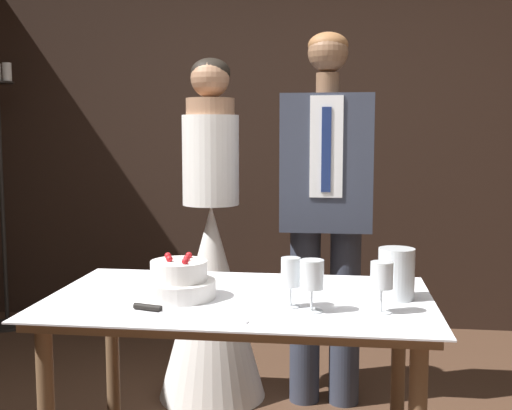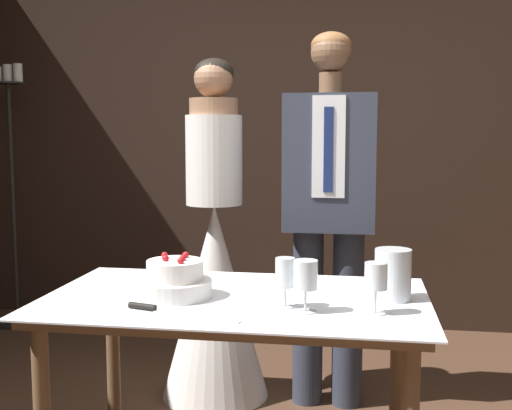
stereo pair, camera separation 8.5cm
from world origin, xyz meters
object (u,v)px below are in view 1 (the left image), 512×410
(candle_stand, at_px, (2,197))
(groom, at_px, (326,202))
(cake_table, at_px, (240,322))
(tiered_cake, at_px, (179,281))
(cake_knife, at_px, (167,311))
(bride, at_px, (212,277))
(wine_glass_near, at_px, (382,278))
(hurricane_candle, at_px, (396,275))
(wine_glass_middle, at_px, (291,274))
(wine_glass_far, at_px, (312,277))

(candle_stand, bearing_deg, groom, -23.77)
(cake_table, height_order, tiered_cake, tiered_cake)
(cake_knife, distance_m, bride, 1.16)
(wine_glass_near, height_order, bride, bride)
(hurricane_candle, bearing_deg, candle_stand, 143.35)
(wine_glass_near, bearing_deg, wine_glass_middle, 173.98)
(cake_table, relative_size, cake_knife, 3.40)
(wine_glass_middle, height_order, wine_glass_far, wine_glass_far)
(tiered_cake, bearing_deg, groom, 62.52)
(cake_knife, height_order, wine_glass_far, wine_glass_far)
(cake_table, relative_size, wine_glass_far, 7.93)
(wine_glass_near, xyz_separation_m, candle_stand, (-2.42, 2.03, 0.03))
(wine_glass_middle, distance_m, candle_stand, 2.92)
(wine_glass_middle, bearing_deg, cake_table, 149.99)
(cake_table, height_order, cake_knife, cake_knife)
(wine_glass_middle, xyz_separation_m, groom, (0.10, 1.03, 0.13))
(candle_stand, bearing_deg, wine_glass_far, -43.06)
(wine_glass_middle, bearing_deg, bride, 114.78)
(cake_table, bearing_deg, hurricane_candle, 5.06)
(cake_table, xyz_separation_m, groom, (0.28, 0.92, 0.34))
(candle_stand, bearing_deg, cake_knife, -50.84)
(tiered_cake, bearing_deg, hurricane_candle, 6.30)
(cake_table, height_order, bride, bride)
(wine_glass_far, xyz_separation_m, candle_stand, (-2.19, 2.05, 0.03))
(cake_knife, xyz_separation_m, hurricane_candle, (0.75, 0.28, 0.08))
(cake_knife, height_order, bride, bride)
(bride, height_order, candle_stand, candle_stand)
(hurricane_candle, height_order, groom, groom)
(tiered_cake, relative_size, wine_glass_middle, 1.55)
(tiered_cake, distance_m, cake_knife, 0.20)
(wine_glass_far, height_order, groom, groom)
(tiered_cake, distance_m, wine_glass_near, 0.71)
(cake_knife, xyz_separation_m, candle_stand, (-1.73, 2.13, 0.14))
(wine_glass_near, height_order, hurricane_candle, hurricane_candle)
(tiered_cake, height_order, candle_stand, candle_stand)
(cake_table, relative_size, hurricane_candle, 7.59)
(cake_knife, distance_m, wine_glass_near, 0.70)
(wine_glass_near, xyz_separation_m, wine_glass_middle, (-0.30, 0.03, -0.00))
(wine_glass_middle, distance_m, hurricane_candle, 0.39)
(cake_knife, relative_size, hurricane_candle, 2.23)
(cake_table, xyz_separation_m, tiered_cake, (-0.21, -0.04, 0.15))
(groom, distance_m, candle_stand, 2.42)
(bride, distance_m, groom, 0.69)
(cake_table, bearing_deg, cake_knife, -130.73)
(wine_glass_far, xyz_separation_m, bride, (-0.55, 1.07, -0.26))
(wine_glass_near, distance_m, bride, 1.33)
(tiered_cake, height_order, hurricane_candle, hurricane_candle)
(cake_table, distance_m, cake_knife, 0.32)
(cake_knife, relative_size, bride, 0.23)
(hurricane_candle, bearing_deg, tiered_cake, -173.70)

